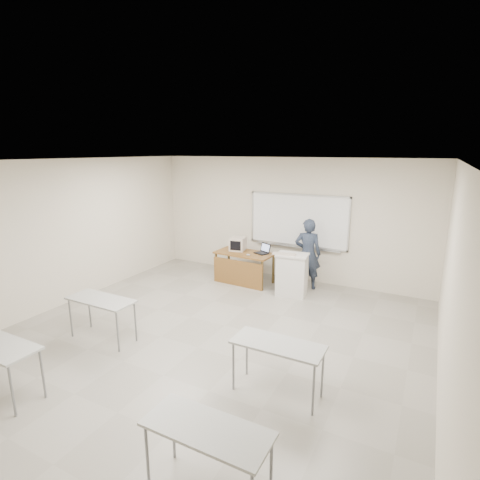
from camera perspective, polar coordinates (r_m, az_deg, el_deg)
The scene contains 10 objects.
floor at distance 6.45m, azimuth -6.43°, elevation -15.98°, with size 7.00×8.00×0.01m, color gray.
whiteboard at distance 9.21m, azimuth 8.84°, elevation 2.86°, with size 2.48×0.10×1.31m.
student_desks at distance 5.21m, azimuth -15.27°, elevation -15.59°, with size 4.40×2.20×0.73m.
instructor_desk at distance 9.01m, azimuth 0.36°, elevation -3.37°, with size 1.40×0.70×0.75m.
podium at distance 8.41m, azimuth 7.90°, elevation -5.23°, with size 0.68×0.49×0.95m.
crt_monitor at distance 9.23m, azimuth -0.34°, elevation -0.59°, with size 0.35×0.40×0.33m.
laptop at distance 9.00m, azimuth 3.40°, elevation -1.66°, with size 0.31×0.29×0.23m.
mouse at distance 8.79m, azimuth 1.26°, elevation -2.26°, with size 0.10×0.06×0.04m, color #9A9CA2.
keyboard at distance 8.20m, azimuth 6.74°, elevation -2.12°, with size 0.50×0.17×0.03m, color #B8A898.
presenter at distance 8.79m, azimuth 10.28°, elevation -2.08°, with size 0.61×0.40×1.66m, color black.
Camera 1 is at (3.20, -4.61, 3.17)m, focal length 28.00 mm.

